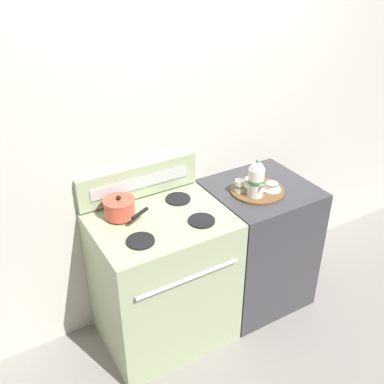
# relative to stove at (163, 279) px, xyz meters

# --- Properties ---
(ground_plane) EXTENTS (6.00, 6.00, 0.00)m
(ground_plane) POSITION_rel_stove_xyz_m (0.32, 0.00, -0.45)
(ground_plane) COLOR gray
(wall_back) EXTENTS (6.00, 0.05, 2.20)m
(wall_back) POSITION_rel_stove_xyz_m (0.32, 0.33, 0.65)
(wall_back) COLOR beige
(wall_back) RESTS_ON ground
(stove) EXTENTS (0.78, 0.64, 0.90)m
(stove) POSITION_rel_stove_xyz_m (0.00, 0.00, 0.00)
(stove) COLOR #9EAD84
(stove) RESTS_ON ground
(control_panel) EXTENTS (0.77, 0.05, 0.20)m
(control_panel) POSITION_rel_stove_xyz_m (-0.00, 0.28, 0.56)
(control_panel) COLOR #9EAD84
(control_panel) RESTS_ON stove
(side_counter) EXTENTS (0.64, 0.61, 0.89)m
(side_counter) POSITION_rel_stove_xyz_m (0.72, 0.00, -0.00)
(side_counter) COLOR #38383D
(side_counter) RESTS_ON ground
(saucepan) EXTENTS (0.21, 0.26, 0.13)m
(saucepan) POSITION_rel_stove_xyz_m (-0.19, 0.13, 0.51)
(saucepan) COLOR #D14C38
(saucepan) RESTS_ON stove
(serving_tray) EXTENTS (0.34, 0.34, 0.01)m
(serving_tray) POSITION_rel_stove_xyz_m (0.66, -0.02, 0.45)
(serving_tray) COLOR brown
(serving_tray) RESTS_ON side_counter
(teapot) EXTENTS (0.10, 0.16, 0.24)m
(teapot) POSITION_rel_stove_xyz_m (0.61, -0.08, 0.57)
(teapot) COLOR white
(teapot) RESTS_ON serving_tray
(teacup_left) EXTENTS (0.12, 0.12, 0.04)m
(teacup_left) POSITION_rel_stove_xyz_m (0.66, 0.04, 0.48)
(teacup_left) COLOR white
(teacup_left) RESTS_ON serving_tray
(teacup_right) EXTENTS (0.12, 0.12, 0.04)m
(teacup_right) POSITION_rel_stove_xyz_m (0.74, -0.07, 0.48)
(teacup_right) COLOR white
(teacup_right) RESTS_ON serving_tray
(creamer_jug) EXTENTS (0.06, 0.06, 0.08)m
(creamer_jug) POSITION_rel_stove_xyz_m (0.55, 0.01, 0.50)
(creamer_jug) COLOR white
(creamer_jug) RESTS_ON serving_tray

